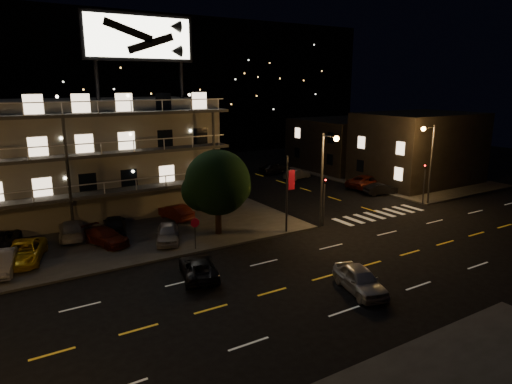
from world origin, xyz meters
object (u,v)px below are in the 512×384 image
tree (217,184)px  lot_car_7 (72,229)px  side_car_0 (381,189)px  road_car_west (198,268)px  lot_car_4 (168,233)px  road_car_east (360,280)px  lot_car_2 (24,252)px

tree → lot_car_7: size_ratio=1.43×
side_car_0 → road_car_west: side_car_0 is taller
tree → lot_car_4: tree is taller
tree → road_car_east: bearing=-79.9°
side_car_0 → road_car_west: size_ratio=0.85×
lot_car_2 → side_car_0: (35.44, 1.24, -0.20)m
lot_car_4 → road_car_west: bearing=-73.3°
lot_car_4 → road_car_west: 6.88m
lot_car_4 → road_car_east: size_ratio=0.94×
side_car_0 → road_car_east: size_ratio=0.88×
road_car_west → tree: bearing=-110.3°
lot_car_2 → lot_car_7: size_ratio=1.03×
lot_car_4 → lot_car_7: bearing=162.9°
lot_car_2 → road_car_east: bearing=-25.7°
lot_car_2 → road_car_west: size_ratio=1.09×
tree → road_car_west: 8.92m
tree → side_car_0: size_ratio=1.77×
road_car_east → road_car_west: bearing=151.2°
tree → lot_car_7: (-10.19, 5.09, -3.36)m
tree → side_car_0: bearing=7.4°
side_car_0 → road_car_west: (-26.33, -9.42, -0.00)m
lot_car_2 → road_car_west: (9.11, -8.17, -0.20)m
tree → lot_car_2: size_ratio=1.38×
tree → road_car_west: tree is taller
lot_car_4 → lot_car_7: (-6.02, 4.87, -0.00)m
tree → lot_car_7: 11.88m
lot_car_4 → lot_car_7: 7.74m
lot_car_2 → lot_car_7: 5.12m
lot_car_7 → side_car_0: (31.74, -2.30, -0.21)m
lot_car_2 → lot_car_7: bearing=60.8°
lot_car_4 → side_car_0: 25.85m
tree → side_car_0: tree is taller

